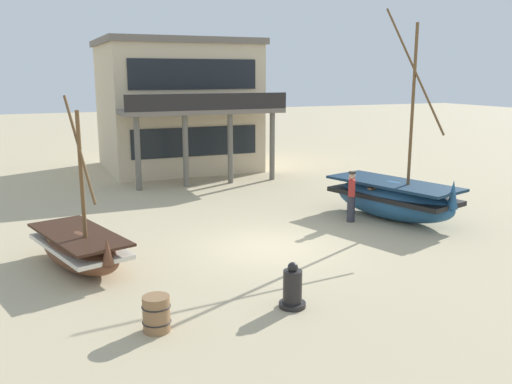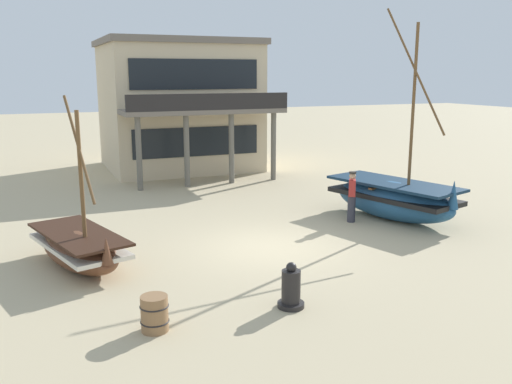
# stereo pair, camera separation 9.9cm
# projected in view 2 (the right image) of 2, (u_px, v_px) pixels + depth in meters

# --- Properties ---
(ground_plane) EXTENTS (120.00, 120.00, 0.00)m
(ground_plane) POSITION_uv_depth(u_px,v_px,m) (270.00, 247.00, 15.47)
(ground_plane) COLOR tan
(fishing_boat_near_left) EXTENTS (2.96, 4.86, 6.85)m
(fishing_boat_near_left) POSITION_uv_depth(u_px,v_px,m) (394.00, 198.00, 18.36)
(fishing_boat_near_left) COLOR #23517A
(fishing_boat_near_left) RESTS_ON ground
(fishing_boat_centre_large) EXTENTS (2.33, 3.77, 4.29)m
(fishing_boat_centre_large) POSITION_uv_depth(u_px,v_px,m) (80.00, 248.00, 13.80)
(fishing_boat_centre_large) COLOR brown
(fishing_boat_centre_large) RESTS_ON ground
(fisherman_by_hull) EXTENTS (0.38, 0.42, 1.68)m
(fisherman_by_hull) POSITION_uv_depth(u_px,v_px,m) (352.00, 197.00, 17.96)
(fisherman_by_hull) COLOR #33333D
(fisherman_by_hull) RESTS_ON ground
(capstan_winch) EXTENTS (0.57, 0.57, 0.99)m
(capstan_winch) POSITION_uv_depth(u_px,v_px,m) (291.00, 289.00, 11.43)
(capstan_winch) COLOR black
(capstan_winch) RESTS_ON ground
(wooden_barrel) EXTENTS (0.56, 0.56, 0.70)m
(wooden_barrel) POSITION_uv_depth(u_px,v_px,m) (155.00, 314.00, 10.37)
(wooden_barrel) COLOR olive
(wooden_barrel) RESTS_ON ground
(harbor_building_main) EXTENTS (7.47, 8.71, 6.47)m
(harbor_building_main) POSITION_uv_depth(u_px,v_px,m) (178.00, 105.00, 28.05)
(harbor_building_main) COLOR beige
(harbor_building_main) RESTS_ON ground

